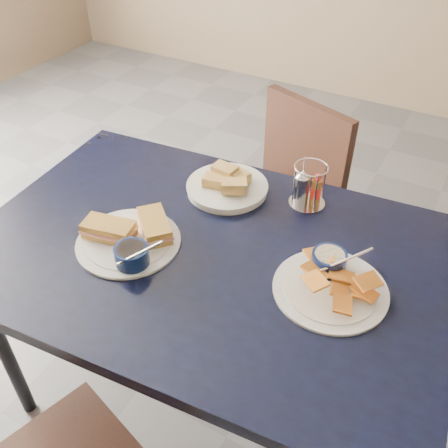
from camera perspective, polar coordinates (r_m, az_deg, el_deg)
The scene contains 7 objects.
ground at distance 2.02m, azimuth 4.67°, elevation -16.22°, with size 6.00×6.00×0.00m, color #55565B.
dining_table at distance 1.40m, azimuth -1.87°, elevation -4.66°, with size 1.36×0.97×0.75m.
chair_far at distance 2.02m, azimuth 6.35°, elevation 3.65°, with size 0.51×0.51×0.86m.
sandwich_plate at distance 1.38m, azimuth -10.62°, elevation -1.53°, with size 0.31×0.29×0.12m.
plantain_plate at distance 1.28m, azimuth 12.11°, elevation -6.20°, with size 0.29×0.29×0.12m.
bread_basket at distance 1.56m, azimuth 0.39°, elevation 4.43°, with size 0.25×0.25×0.07m.
condiment_caddy at distance 1.51m, azimuth 9.49°, elevation 4.10°, with size 0.11×0.11×0.14m.
Camera 1 is at (0.41, -1.07, 1.67)m, focal length 40.00 mm.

